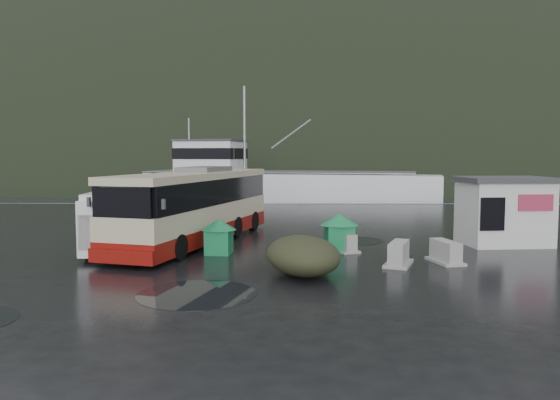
{
  "coord_description": "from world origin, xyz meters",
  "views": [
    {
      "loc": [
        2.76,
        -20.59,
        3.74
      ],
      "look_at": [
        2.44,
        3.37,
        1.7
      ],
      "focal_mm": 35.0,
      "sensor_mm": 36.0,
      "label": 1
    }
  ],
  "objects_px": {
    "white_van": "(125,249)",
    "fishing_trawler": "(279,195)",
    "jersey_barrier_b": "(398,265)",
    "waste_bin_left": "(219,254)",
    "jersey_barrier_a": "(344,251)",
    "ticket_kiosk": "(503,244)",
    "coach_bus": "(196,243)",
    "waste_bin_right": "(339,251)",
    "jersey_barrier_c": "(445,263)",
    "dome_tent": "(303,275)"
  },
  "relations": [
    {
      "from": "coach_bus",
      "to": "waste_bin_left",
      "type": "bearing_deg",
      "value": -47.84
    },
    {
      "from": "ticket_kiosk",
      "to": "jersey_barrier_a",
      "type": "relative_size",
      "value": 2.5
    },
    {
      "from": "waste_bin_right",
      "to": "jersey_barrier_b",
      "type": "height_order",
      "value": "waste_bin_right"
    },
    {
      "from": "white_van",
      "to": "fishing_trawler",
      "type": "bearing_deg",
      "value": 76.28
    },
    {
      "from": "jersey_barrier_b",
      "to": "jersey_barrier_c",
      "type": "bearing_deg",
      "value": 14.18
    },
    {
      "from": "jersey_barrier_b",
      "to": "coach_bus",
      "type": "bearing_deg",
      "value": 149.03
    },
    {
      "from": "waste_bin_right",
      "to": "white_van",
      "type": "bearing_deg",
      "value": 178.16
    },
    {
      "from": "waste_bin_left",
      "to": "fishing_trawler",
      "type": "relative_size",
      "value": 0.05
    },
    {
      "from": "waste_bin_left",
      "to": "ticket_kiosk",
      "type": "xyz_separation_m",
      "value": [
        11.46,
        2.3,
        0.0
      ]
    },
    {
      "from": "waste_bin_right",
      "to": "jersey_barrier_a",
      "type": "height_order",
      "value": "waste_bin_right"
    },
    {
      "from": "white_van",
      "to": "fishing_trawler",
      "type": "relative_size",
      "value": 0.2
    },
    {
      "from": "jersey_barrier_c",
      "to": "jersey_barrier_b",
      "type": "bearing_deg",
      "value": -165.82
    },
    {
      "from": "waste_bin_left",
      "to": "dome_tent",
      "type": "xyz_separation_m",
      "value": [
        3.04,
        -3.47,
        0.0
      ]
    },
    {
      "from": "jersey_barrier_c",
      "to": "fishing_trawler",
      "type": "height_order",
      "value": "fishing_trawler"
    },
    {
      "from": "jersey_barrier_c",
      "to": "fishing_trawler",
      "type": "bearing_deg",
      "value": 101.16
    },
    {
      "from": "waste_bin_right",
      "to": "jersey_barrier_a",
      "type": "xyz_separation_m",
      "value": [
        0.21,
        0.05,
        0.0
      ]
    },
    {
      "from": "jersey_barrier_b",
      "to": "ticket_kiosk",
      "type": "bearing_deg",
      "value": 39.51
    },
    {
      "from": "coach_bus",
      "to": "jersey_barrier_b",
      "type": "bearing_deg",
      "value": -15.22
    },
    {
      "from": "white_van",
      "to": "coach_bus",
      "type": "bearing_deg",
      "value": 31.4
    },
    {
      "from": "jersey_barrier_b",
      "to": "fishing_trawler",
      "type": "relative_size",
      "value": 0.06
    },
    {
      "from": "jersey_barrier_b",
      "to": "fishing_trawler",
      "type": "height_order",
      "value": "fishing_trawler"
    },
    {
      "from": "fishing_trawler",
      "to": "ticket_kiosk",
      "type": "bearing_deg",
      "value": -57.51
    },
    {
      "from": "coach_bus",
      "to": "jersey_barrier_c",
      "type": "distance_m",
      "value": 10.15
    },
    {
      "from": "coach_bus",
      "to": "jersey_barrier_a",
      "type": "distance_m",
      "value": 6.34
    },
    {
      "from": "ticket_kiosk",
      "to": "jersey_barrier_b",
      "type": "distance_m",
      "value": 6.69
    },
    {
      "from": "ticket_kiosk",
      "to": "jersey_barrier_b",
      "type": "relative_size",
      "value": 2.26
    },
    {
      "from": "coach_bus",
      "to": "waste_bin_right",
      "type": "xyz_separation_m",
      "value": [
        5.84,
        -1.97,
        0.0
      ]
    },
    {
      "from": "waste_bin_left",
      "to": "jersey_barrier_a",
      "type": "xyz_separation_m",
      "value": [
        4.76,
        0.68,
        0.0
      ]
    },
    {
      "from": "coach_bus",
      "to": "waste_bin_right",
      "type": "relative_size",
      "value": 7.71
    },
    {
      "from": "white_van",
      "to": "waste_bin_left",
      "type": "distance_m",
      "value": 3.9
    },
    {
      "from": "coach_bus",
      "to": "jersey_barrier_a",
      "type": "relative_size",
      "value": 7.96
    },
    {
      "from": "dome_tent",
      "to": "fishing_trawler",
      "type": "relative_size",
      "value": 0.11
    },
    {
      "from": "waste_bin_right",
      "to": "jersey_barrier_a",
      "type": "bearing_deg",
      "value": 13.39
    },
    {
      "from": "white_van",
      "to": "jersey_barrier_b",
      "type": "distance_m",
      "value": 10.49
    },
    {
      "from": "white_van",
      "to": "ticket_kiosk",
      "type": "relative_size",
      "value": 1.59
    },
    {
      "from": "waste_bin_left",
      "to": "jersey_barrier_b",
      "type": "distance_m",
      "value": 6.6
    },
    {
      "from": "white_van",
      "to": "jersey_barrier_b",
      "type": "xyz_separation_m",
      "value": [
        10.09,
        -2.86,
        0.0
      ]
    },
    {
      "from": "white_van",
      "to": "fishing_trawler",
      "type": "height_order",
      "value": "fishing_trawler"
    },
    {
      "from": "coach_bus",
      "to": "white_van",
      "type": "height_order",
      "value": "coach_bus"
    },
    {
      "from": "white_van",
      "to": "dome_tent",
      "type": "xyz_separation_m",
      "value": [
        6.83,
        -4.36,
        0.0
      ]
    },
    {
      "from": "jersey_barrier_b",
      "to": "jersey_barrier_c",
      "type": "distance_m",
      "value": 1.74
    },
    {
      "from": "jersey_barrier_a",
      "to": "jersey_barrier_b",
      "type": "relative_size",
      "value": 0.9
    },
    {
      "from": "white_van",
      "to": "jersey_barrier_a",
      "type": "distance_m",
      "value": 8.56
    },
    {
      "from": "waste_bin_left",
      "to": "jersey_barrier_c",
      "type": "xyz_separation_m",
      "value": [
        7.99,
        -1.54,
        0.0
      ]
    },
    {
      "from": "coach_bus",
      "to": "jersey_barrier_c",
      "type": "xyz_separation_m",
      "value": [
        9.28,
        -4.13,
        0.0
      ]
    },
    {
      "from": "jersey_barrier_c",
      "to": "ticket_kiosk",
      "type": "bearing_deg",
      "value": 47.81
    },
    {
      "from": "coach_bus",
      "to": "white_van",
      "type": "xyz_separation_m",
      "value": [
        -2.51,
        -1.7,
        0.0
      ]
    },
    {
      "from": "coach_bus",
      "to": "fishing_trawler",
      "type": "distance_m",
      "value": 27.31
    },
    {
      "from": "jersey_barrier_a",
      "to": "jersey_barrier_c",
      "type": "distance_m",
      "value": 3.91
    },
    {
      "from": "waste_bin_left",
      "to": "dome_tent",
      "type": "distance_m",
      "value": 4.61
    }
  ]
}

